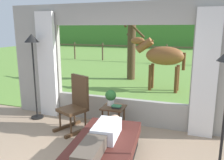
{
  "coord_description": "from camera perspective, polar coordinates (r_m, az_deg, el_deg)",
  "views": [
    {
      "loc": [
        1.45,
        -2.36,
        2.04
      ],
      "look_at": [
        0.0,
        1.8,
        1.05
      ],
      "focal_mm": 37.1,
      "sensor_mm": 36.0,
      "label": 1
    }
  ],
  "objects": [
    {
      "name": "outdoor_pasture_lawn",
      "position": [
        15.71,
        13.8,
        4.86
      ],
      "size": [
        36.0,
        21.68,
        0.02
      ],
      "primitive_type": "cube",
      "color": "olive",
      "rests_on": "ground_plane"
    },
    {
      "name": "reclining_person",
      "position": [
        3.42,
        -2.49,
        -13.69
      ],
      "size": [
        0.39,
        1.44,
        0.22
      ],
      "rotation": [
        0.0,
        0.0,
        0.09
      ],
      "color": "silver",
      "rests_on": "recliner_sofa"
    },
    {
      "name": "side_table",
      "position": [
        4.64,
        0.37,
        -7.68
      ],
      "size": [
        0.44,
        0.44,
        0.52
      ],
      "color": "#4C331E",
      "rests_on": "ground_plane"
    },
    {
      "name": "curtain_panel_left",
      "position": [
        5.53,
        -15.67,
        3.46
      ],
      "size": [
        0.44,
        0.1,
        2.4
      ],
      "primitive_type": "cube",
      "color": "silver",
      "rests_on": "ground_plane"
    },
    {
      "name": "potted_plant",
      "position": [
        4.63,
        -0.32,
        -4.1
      ],
      "size": [
        0.22,
        0.22,
        0.32
      ],
      "color": "silver",
      "rests_on": "side_table"
    },
    {
      "name": "rocking_chair",
      "position": [
        4.76,
        -8.82,
        -5.77
      ],
      "size": [
        0.7,
        0.81,
        1.12
      ],
      "rotation": [
        0.0,
        0.0,
        -0.43
      ],
      "color": "#4C331E",
      "rests_on": "ground_plane"
    },
    {
      "name": "back_wall_with_window",
      "position": [
        4.9,
        1.77,
        3.39
      ],
      "size": [
        5.2,
        0.12,
        2.55
      ],
      "color": "#9E998E",
      "rests_on": "ground_plane"
    },
    {
      "name": "pasture_tree",
      "position": [
        9.23,
        4.81,
        9.47
      ],
      "size": [
        1.33,
        1.38,
        2.92
      ],
      "color": "#4C3823",
      "rests_on": "outdoor_pasture_lawn"
    },
    {
      "name": "floor_lamp_left",
      "position": [
        5.38,
        -19.0,
        6.77
      ],
      "size": [
        0.32,
        0.32,
        1.92
      ],
      "color": "black",
      "rests_on": "ground_plane"
    },
    {
      "name": "recliner_sofa",
      "position": [
        3.6,
        -2.14,
        -17.69
      ],
      "size": [
        1.05,
        1.77,
        0.42
      ],
      "rotation": [
        0.0,
        0.0,
        0.09
      ],
      "color": "black",
      "rests_on": "ground_plane"
    },
    {
      "name": "pasture_fence_line",
      "position": [
        13.95,
        13.26,
        6.98
      ],
      "size": [
        16.1,
        0.1,
        1.1
      ],
      "color": "brown",
      "rests_on": "outdoor_pasture_lawn"
    },
    {
      "name": "distant_hill_ridge",
      "position": [
        25.41,
        16.18,
        10.25
      ],
      "size": [
        36.0,
        2.0,
        2.4
      ],
      "primitive_type": "cube",
      "color": "#437B31",
      "rests_on": "ground_plane"
    },
    {
      "name": "curtain_panel_right",
      "position": [
        4.56,
        21.91,
        1.14
      ],
      "size": [
        0.44,
        0.1,
        2.4
      ],
      "primitive_type": "cube",
      "color": "silver",
      "rests_on": "ground_plane"
    },
    {
      "name": "horse",
      "position": [
        7.69,
        12.26,
        5.76
      ],
      "size": [
        1.82,
        0.64,
        1.73
      ],
      "rotation": [
        0.0,
        0.0,
        1.5
      ],
      "color": "brown",
      "rests_on": "outdoor_pasture_lawn"
    },
    {
      "name": "book_stack",
      "position": [
        4.52,
        1.1,
        -6.59
      ],
      "size": [
        0.18,
        0.14,
        0.05
      ],
      "color": "black",
      "rests_on": "side_table"
    }
  ]
}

